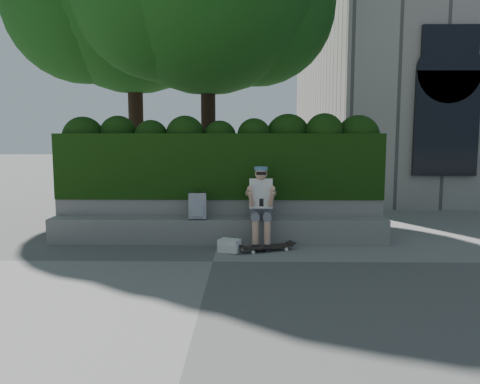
{
  "coord_description": "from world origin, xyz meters",
  "views": [
    {
      "loc": [
        0.53,
        -6.95,
        1.92
      ],
      "look_at": [
        0.4,
        1.0,
        0.95
      ],
      "focal_mm": 35.0,
      "sensor_mm": 36.0,
      "label": 1
    }
  ],
  "objects_px": {
    "backpack_plaid": "(197,206)",
    "backpack_ground": "(229,246)",
    "skateboard": "(268,247)",
    "person": "(261,203)"
  },
  "relations": [
    {
      "from": "skateboard",
      "to": "backpack_ground",
      "type": "distance_m",
      "value": 0.64
    },
    {
      "from": "backpack_plaid",
      "to": "backpack_ground",
      "type": "distance_m",
      "value": 0.99
    },
    {
      "from": "backpack_plaid",
      "to": "backpack_ground",
      "type": "height_order",
      "value": "backpack_plaid"
    },
    {
      "from": "person",
      "to": "skateboard",
      "type": "bearing_deg",
      "value": -75.79
    },
    {
      "from": "skateboard",
      "to": "backpack_ground",
      "type": "bearing_deg",
      "value": 164.59
    },
    {
      "from": "skateboard",
      "to": "backpack_ground",
      "type": "xyz_separation_m",
      "value": [
        -0.64,
        -0.06,
        0.03
      ]
    },
    {
      "from": "person",
      "to": "backpack_plaid",
      "type": "distance_m",
      "value": 1.12
    },
    {
      "from": "backpack_plaid",
      "to": "backpack_ground",
      "type": "xyz_separation_m",
      "value": [
        0.58,
        -0.56,
        -0.57
      ]
    },
    {
      "from": "skateboard",
      "to": "backpack_plaid",
      "type": "height_order",
      "value": "backpack_plaid"
    },
    {
      "from": "skateboard",
      "to": "backpack_plaid",
      "type": "relative_size",
      "value": 1.92
    }
  ]
}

